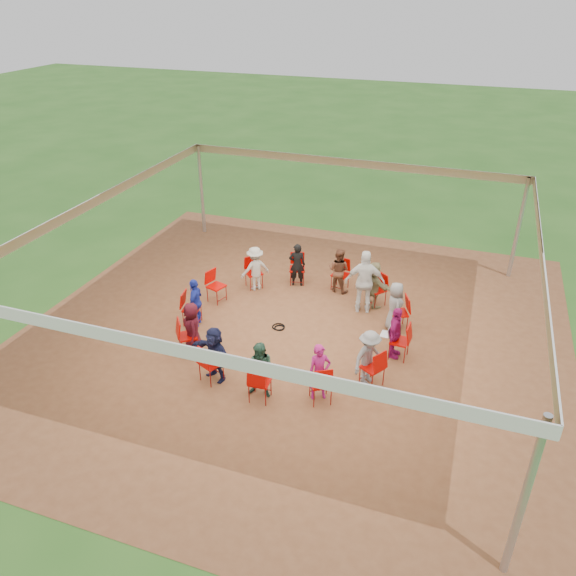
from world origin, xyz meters
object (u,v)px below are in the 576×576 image
(person_seated_1, at_px, (395,306))
(laptop, at_px, (388,333))
(chair_3, at_px, (340,275))
(chair_8, at_px, (188,336))
(chair_5, at_px, (254,273))
(chair_9, at_px, (211,363))
(person_seated_9, at_px, (261,371))
(person_seated_4, at_px, (297,265))
(cable_coil, at_px, (279,327))
(chair_4, at_px, (297,269))
(person_seated_6, at_px, (196,302))
(person_seated_2, at_px, (374,284))
(chair_6, at_px, (216,287))
(chair_11, at_px, (321,383))
(chair_0, at_px, (399,341))
(person_seated_5, at_px, (255,269))
(chair_1, at_px, (399,313))
(chair_12, at_px, (372,368))
(chair_2, at_px, (377,290))
(chair_7, at_px, (192,308))
(person_seated_0, at_px, (395,333))
(person_seated_10, at_px, (319,372))
(standing_person, at_px, (365,282))
(chair_10, at_px, (260,382))
(person_seated_11, at_px, (369,357))
(person_seated_8, at_px, (215,354))
(person_seated_3, at_px, (339,270))
(person_seated_7, at_px, (192,328))

(person_seated_1, bearing_deg, laptop, 158.21)
(chair_3, height_order, chair_8, same)
(laptop, bearing_deg, chair_5, 67.97)
(chair_9, xyz_separation_m, person_seated_9, (1.22, -0.11, 0.20))
(person_seated_4, xyz_separation_m, cable_coil, (0.29, -2.30, -0.63))
(chair_4, xyz_separation_m, person_seated_6, (-1.69, -2.93, 0.20))
(person_seated_2, bearing_deg, chair_6, 54.45)
(chair_11, bearing_deg, chair_0, 27.69)
(chair_9, xyz_separation_m, chair_11, (2.42, 0.13, 0.00))
(person_seated_5, distance_m, person_seated_9, 4.65)
(person_seated_9, bearing_deg, chair_1, 54.45)
(chair_8, relative_size, chair_12, 1.00)
(chair_2, height_order, chair_7, same)
(person_seated_0, xyz_separation_m, person_seated_6, (-4.93, -0.27, 0.00))
(chair_1, bearing_deg, person_seated_10, 136.94)
(chair_0, height_order, standing_person, standing_person)
(person_seated_1, bearing_deg, cable_coil, 84.93)
(chair_10, distance_m, person_seated_4, 5.06)
(chair_1, relative_size, laptop, 2.85)
(chair_2, relative_size, chair_6, 1.00)
(chair_10, bearing_deg, person_seated_9, 90.00)
(chair_1, distance_m, person_seated_9, 4.20)
(chair_5, height_order, person_seated_11, person_seated_11)
(chair_1, relative_size, person_seated_4, 0.70)
(chair_3, height_order, chair_11, same)
(chair_11, relative_size, person_seated_8, 0.70)
(chair_6, height_order, person_seated_3, person_seated_3)
(chair_0, bearing_deg, chair_6, 83.08)
(chair_3, xyz_separation_m, chair_5, (-2.32, -0.71, 0.00))
(chair_1, relative_size, chair_3, 1.00)
(chair_2, distance_m, chair_8, 5.18)
(chair_6, bearing_deg, chair_4, 152.31)
(chair_8, height_order, laptop, chair_8)
(chair_5, relative_size, person_seated_7, 0.70)
(chair_0, bearing_deg, person_seated_5, 69.74)
(chair_1, xyz_separation_m, person_seated_2, (-0.84, 0.89, 0.20))
(chair_9, bearing_deg, person_seated_0, 56.32)
(chair_3, xyz_separation_m, chair_10, (-0.34, -5.17, 0.00))
(person_seated_3, bearing_deg, person_seated_6, 55.38)
(chair_2, distance_m, chair_4, 2.42)
(chair_11, xyz_separation_m, person_seated_2, (0.21, 4.19, 0.20))
(chair_1, distance_m, person_seated_7, 5.06)
(person_seated_9, height_order, person_seated_11, same)
(chair_12, bearing_deg, cable_coil, 92.94)
(chair_1, height_order, person_seated_5, person_seated_5)
(chair_1, distance_m, chair_12, 2.42)
(chair_3, relative_size, person_seated_1, 0.70)
(person_seated_4, bearing_deg, cable_coil, 80.27)
(chair_11, xyz_separation_m, person_seated_9, (-1.20, -0.24, 0.20))
(chair_0, height_order, person_seated_2, person_seated_2)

